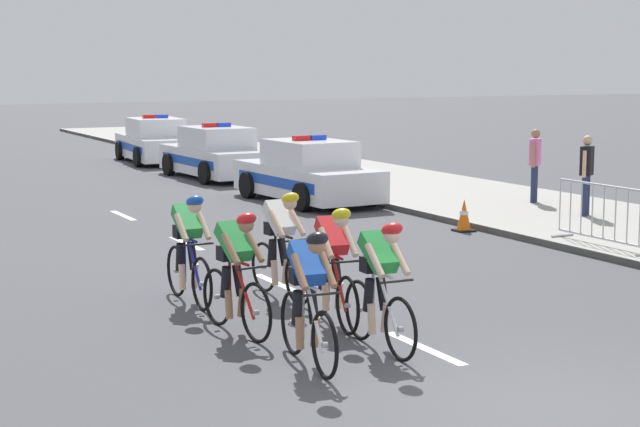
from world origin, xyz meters
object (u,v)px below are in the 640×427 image
traffic_cone_near (464,216)px  spectator_back (535,160)px  cyclist_fourth (333,264)px  police_car_second (216,155)px  cyclist_second (380,283)px  cyclist_third (236,271)px  cyclist_fifth (189,247)px  police_car_nearest (308,174)px  cyclist_sixth (281,243)px  crowd_barrier_rear (604,216)px  spectator_middle (587,170)px  cyclist_lead (309,296)px  police_car_third (155,142)px

traffic_cone_near → spectator_back: 4.10m
cyclist_fourth → police_car_second: size_ratio=0.38×
cyclist_second → cyclist_third: (-1.17, 1.43, 0.00)m
cyclist_fifth → police_car_nearest: bearing=54.8°
cyclist_sixth → cyclist_second: bearing=-92.6°
cyclist_fifth → police_car_second: bearing=67.2°
crowd_barrier_rear → spectator_middle: spectator_middle is taller
cyclist_second → spectator_back: 12.78m
cyclist_third → cyclist_fifth: same height
crowd_barrier_rear → traffic_cone_near: crowd_barrier_rear is taller
cyclist_lead → spectator_middle: bearing=34.7°
crowd_barrier_rear → police_car_third: bearing=94.6°
spectator_middle → spectator_back: size_ratio=1.00×
crowd_barrier_rear → traffic_cone_near: bearing=105.5°
cyclist_second → police_car_third: police_car_third is taller
cyclist_fourth → police_car_nearest: size_ratio=0.38×
cyclist_third → crowd_barrier_rear: size_ratio=0.74×
cyclist_fifth → traffic_cone_near: cyclist_fifth is taller
cyclist_lead → crowd_barrier_rear: (7.68, 3.89, -0.14)m
cyclist_fourth → cyclist_sixth: size_ratio=1.00×
police_car_third → spectator_back: size_ratio=2.70×
cyclist_sixth → cyclist_lead: bearing=-110.0°
cyclist_lead → police_car_third: police_car_third is taller
cyclist_second → crowd_barrier_rear: size_ratio=0.74×
cyclist_fifth → cyclist_sixth: bearing=-13.6°
cyclist_sixth → traffic_cone_near: bearing=33.3°
cyclist_fourth → police_car_nearest: bearing=65.0°
cyclist_second → cyclist_lead: bearing=-168.7°
cyclist_third → spectator_middle: bearing=27.4°
cyclist_sixth → crowd_barrier_rear: 6.57m
cyclist_sixth → police_car_nearest: size_ratio=0.38×
cyclist_third → traffic_cone_near: bearing=36.9°
police_car_nearest → crowd_barrier_rear: police_car_nearest is taller
police_car_third → spectator_back: (4.19, -14.60, 0.40)m
police_car_third → crowd_barrier_rear: 19.79m
cyclist_third → traffic_cone_near: 8.77m
crowd_barrier_rear → traffic_cone_near: (-0.83, 3.00, -0.34)m
cyclist_second → spectator_middle: (8.86, 6.64, 0.30)m
cyclist_fourth → crowd_barrier_rear: 7.03m
cyclist_third → traffic_cone_near: size_ratio=2.69×
cyclist_fourth → spectator_back: bearing=39.4°
cyclist_third → cyclist_sixth: same height
cyclist_third → police_car_nearest: 12.29m
police_car_nearest → spectator_middle: (3.79, -5.39, 0.40)m
cyclist_lead → spectator_middle: spectator_middle is taller
police_car_second → crowd_barrier_rear: 14.35m
traffic_cone_near → cyclist_fourth: bearing=-136.8°
police_car_third → traffic_cone_near: bearing=-87.4°
cyclist_second → traffic_cone_near: 8.89m
police_car_second → police_car_third: bearing=90.0°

